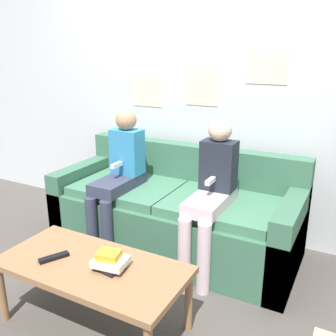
% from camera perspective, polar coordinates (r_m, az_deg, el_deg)
% --- Properties ---
extents(ground_plane, '(10.00, 10.00, 0.00)m').
position_cam_1_polar(ground_plane, '(2.78, -3.85, -16.34)').
color(ground_plane, '#4C4742').
extents(wall_back, '(8.00, 0.07, 2.60)m').
position_cam_1_polar(wall_back, '(3.22, 5.44, 13.04)').
color(wall_back, silver).
rests_on(wall_back, ground_plane).
extents(couch, '(1.93, 0.80, 0.80)m').
position_cam_1_polar(couch, '(3.03, 1.17, -7.08)').
color(couch, '#38664C').
rests_on(couch, ground_plane).
extents(coffee_table, '(1.08, 0.52, 0.41)m').
position_cam_1_polar(coffee_table, '(2.23, -11.54, -15.08)').
color(coffee_table, '#8E6642').
rests_on(coffee_table, ground_plane).
extents(person_left, '(0.24, 0.55, 1.11)m').
position_cam_1_polar(person_left, '(2.95, -7.53, -0.85)').
color(person_left, '#33384C').
rests_on(person_left, ground_plane).
extents(person_right, '(0.24, 0.55, 1.11)m').
position_cam_1_polar(person_right, '(2.60, 6.59, -3.43)').
color(person_right, silver).
rests_on(person_right, ground_plane).
extents(tv_remote, '(0.11, 0.17, 0.02)m').
position_cam_1_polar(tv_remote, '(2.30, -16.99, -12.90)').
color(tv_remote, black).
rests_on(tv_remote, coffee_table).
extents(book_stack, '(0.20, 0.17, 0.10)m').
position_cam_1_polar(book_stack, '(2.12, -8.86, -13.85)').
color(book_stack, black).
rests_on(book_stack, coffee_table).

